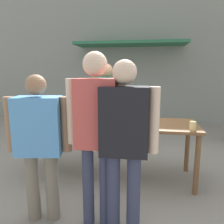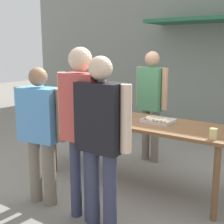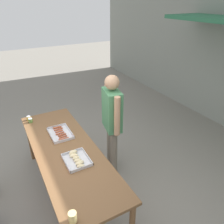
{
  "view_description": "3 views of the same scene",
  "coord_description": "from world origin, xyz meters",
  "px_view_note": "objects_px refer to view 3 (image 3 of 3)",
  "views": [
    {
      "loc": [
        0.5,
        -3.16,
        1.64
      ],
      "look_at": [
        0.0,
        0.0,
        1.02
      ],
      "focal_mm": 35.0,
      "sensor_mm": 36.0,
      "label": 1
    },
    {
      "loc": [
        2.03,
        -3.45,
        1.81
      ],
      "look_at": [
        -0.42,
        0.05,
        0.92
      ],
      "focal_mm": 50.0,
      "sensor_mm": 36.0,
      "label": 2
    },
    {
      "loc": [
        2.48,
        -0.62,
        2.76
      ],
      "look_at": [
        -0.24,
        0.87,
        1.14
      ],
      "focal_mm": 35.0,
      "sensor_mm": 36.0,
      "label": 3
    }
  ],
  "objects_px": {
    "beer_cup": "(73,217)",
    "person_server_behind_table": "(112,117)",
    "food_tray_sausages": "(60,133)",
    "condiment_jar_mustard": "(29,118)",
    "food_tray_buns": "(76,159)",
    "condiment_jar_ketchup": "(30,120)"
  },
  "relations": [
    {
      "from": "food_tray_buns",
      "to": "beer_cup",
      "type": "relative_size",
      "value": 3.34
    },
    {
      "from": "condiment_jar_mustard",
      "to": "condiment_jar_ketchup",
      "type": "relative_size",
      "value": 1.0
    },
    {
      "from": "condiment_jar_ketchup",
      "to": "beer_cup",
      "type": "relative_size",
      "value": 0.67
    },
    {
      "from": "condiment_jar_ketchup",
      "to": "person_server_behind_table",
      "type": "bearing_deg",
      "value": 56.0
    },
    {
      "from": "food_tray_buns",
      "to": "condiment_jar_mustard",
      "type": "xyz_separation_m",
      "value": [
        -1.4,
        -0.35,
        0.02
      ]
    },
    {
      "from": "condiment_jar_ketchup",
      "to": "person_server_behind_table",
      "type": "height_order",
      "value": "person_server_behind_table"
    },
    {
      "from": "condiment_jar_mustard",
      "to": "person_server_behind_table",
      "type": "bearing_deg",
      "value": 53.09
    },
    {
      "from": "food_tray_buns",
      "to": "condiment_jar_ketchup",
      "type": "height_order",
      "value": "condiment_jar_ketchup"
    },
    {
      "from": "food_tray_sausages",
      "to": "person_server_behind_table",
      "type": "height_order",
      "value": "person_server_behind_table"
    },
    {
      "from": "food_tray_sausages",
      "to": "food_tray_buns",
      "type": "height_order",
      "value": "food_tray_buns"
    },
    {
      "from": "food_tray_buns",
      "to": "condiment_jar_mustard",
      "type": "bearing_deg",
      "value": -166.12
    },
    {
      "from": "person_server_behind_table",
      "to": "food_tray_buns",
      "type": "bearing_deg",
      "value": -46.17
    },
    {
      "from": "food_tray_sausages",
      "to": "food_tray_buns",
      "type": "relative_size",
      "value": 1.2
    },
    {
      "from": "beer_cup",
      "to": "person_server_behind_table",
      "type": "xyz_separation_m",
      "value": [
        -1.34,
        1.16,
        0.12
      ]
    },
    {
      "from": "person_server_behind_table",
      "to": "condiment_jar_ketchup",
      "type": "bearing_deg",
      "value": -112.86
    },
    {
      "from": "condiment_jar_ketchup",
      "to": "person_server_behind_table",
      "type": "xyz_separation_m",
      "value": [
        0.78,
        1.16,
        0.14
      ]
    },
    {
      "from": "food_tray_sausages",
      "to": "condiment_jar_mustard",
      "type": "height_order",
      "value": "condiment_jar_mustard"
    },
    {
      "from": "food_tray_sausages",
      "to": "condiment_jar_ketchup",
      "type": "xyz_separation_m",
      "value": [
        -0.6,
        -0.34,
        0.02
      ]
    },
    {
      "from": "beer_cup",
      "to": "person_server_behind_table",
      "type": "relative_size",
      "value": 0.06
    },
    {
      "from": "food_tray_sausages",
      "to": "beer_cup",
      "type": "height_order",
      "value": "beer_cup"
    },
    {
      "from": "condiment_jar_mustard",
      "to": "food_tray_buns",
      "type": "bearing_deg",
      "value": 13.88
    },
    {
      "from": "beer_cup",
      "to": "person_server_behind_table",
      "type": "bearing_deg",
      "value": 139.17
    }
  ]
}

